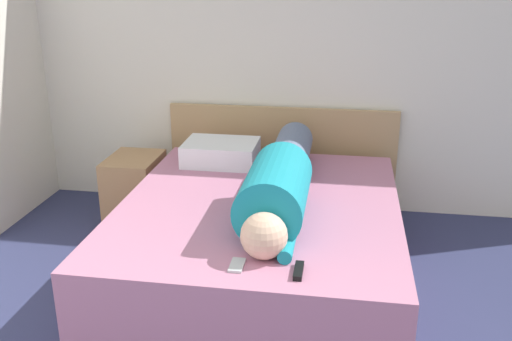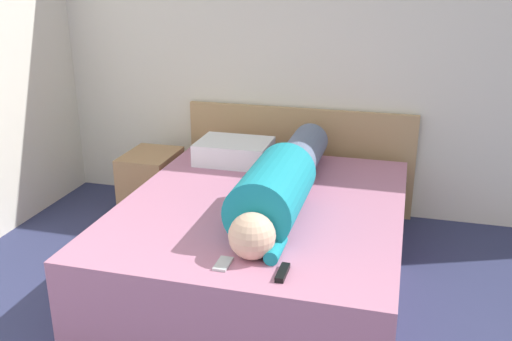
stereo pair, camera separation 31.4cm
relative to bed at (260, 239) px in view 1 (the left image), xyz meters
name	(u,v)px [view 1 (the left image)]	position (x,y,z in m)	size (l,w,h in m)	color
wall_back	(305,39)	(0.15, 1.18, 1.05)	(5.33, 0.06, 2.60)	silver
bed	(260,239)	(0.00, 0.00, 0.00)	(1.62, 1.94, 0.49)	#B2708E
headboard	(281,158)	(0.00, 1.11, 0.16)	(1.74, 0.04, 0.80)	tan
nightstand	(135,189)	(-1.04, 0.68, 0.00)	(0.36, 0.47, 0.49)	#A37A51
person_lying	(280,181)	(0.12, -0.02, 0.40)	(0.35, 1.70, 0.35)	#DBB293
pillow_near_headboard	(221,152)	(-0.38, 0.67, 0.32)	(0.51, 0.38, 0.15)	white
tv_remote	(299,271)	(0.30, -0.79, 0.26)	(0.04, 0.15, 0.02)	black
cell_phone	(237,265)	(0.01, -0.77, 0.25)	(0.06, 0.13, 0.01)	#B2B7BC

